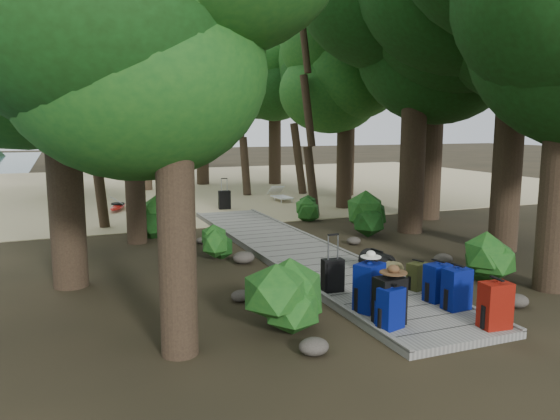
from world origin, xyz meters
name	(u,v)px	position (x,y,z in m)	size (l,w,h in m)	color
ground	(314,264)	(0.00, 0.00, 0.00)	(120.00, 120.00, 0.00)	#312818
sand_beach	(174,187)	(0.00, 16.00, 0.01)	(40.00, 22.00, 0.02)	tan
boardwalk	(296,251)	(0.00, 1.00, 0.06)	(2.00, 12.00, 0.12)	gray
backpack_left_a	(391,306)	(-0.76, -4.18, 0.46)	(0.36, 0.25, 0.67)	navy
backpack_left_b	(390,298)	(-0.69, -4.03, 0.52)	(0.43, 0.30, 0.79)	black
backpack_left_c	(369,285)	(-0.66, -3.40, 0.55)	(0.46, 0.33, 0.85)	navy
backpack_right_a	(495,303)	(0.65, -4.72, 0.50)	(0.42, 0.30, 0.75)	maroon
backpack_right_b	(457,287)	(0.68, -3.86, 0.49)	(0.41, 0.29, 0.74)	navy
backpack_right_c	(437,280)	(0.66, -3.40, 0.47)	(0.41, 0.29, 0.70)	navy
backpack_right_d	(418,275)	(0.75, -2.73, 0.39)	(0.35, 0.25, 0.53)	#393A19
duffel_right_khaki	(387,269)	(0.65, -1.90, 0.30)	(0.35, 0.53, 0.35)	olive
duffel_right_black	(377,262)	(0.68, -1.48, 0.33)	(0.42, 0.67, 0.42)	black
suitcase_on_boardwalk	(333,275)	(-0.73, -2.29, 0.41)	(0.38, 0.21, 0.58)	black
lone_suitcase_on_sand	(224,200)	(0.33, 8.21, 0.35)	(0.42, 0.24, 0.66)	black
hat_brown	(393,269)	(-0.66, -4.07, 0.97)	(0.40, 0.40, 0.12)	#51351E
hat_white	(371,254)	(-0.60, -3.34, 1.03)	(0.33, 0.33, 0.11)	silver
kayak	(118,205)	(-3.27, 9.37, 0.19)	(0.74, 3.36, 0.34)	#B1140F
sun_lounger	(282,194)	(3.00, 9.28, 0.30)	(0.55, 1.71, 0.55)	silver
tree_right_b	(515,44)	(4.83, -0.53, 4.87)	(5.45, 5.45, 9.74)	black
tree_right_c	(416,52)	(4.08, 2.23, 4.98)	(5.76, 5.76, 9.96)	black
tree_right_d	(434,31)	(5.94, 3.95, 5.92)	(6.45, 6.45, 11.83)	black
tree_right_e	(346,96)	(4.49, 6.94, 4.04)	(4.48, 4.48, 8.07)	black
tree_right_f	(348,80)	(6.31, 10.11, 4.90)	(5.49, 5.49, 9.80)	black
tree_left_a	(172,83)	(-3.72, -3.66, 3.55)	(4.26, 4.26, 7.10)	black
tree_left_b	(56,35)	(-5.01, 0.19, 4.60)	(5.12, 5.12, 9.21)	black
tree_left_c	(132,101)	(-3.34, 3.65, 3.63)	(4.17, 4.17, 7.26)	black
tree_back_a	(143,102)	(-1.44, 15.21, 4.04)	(4.67, 4.67, 8.08)	black
tree_back_b	(201,96)	(1.61, 16.60, 4.43)	(4.96, 4.96, 8.86)	black
tree_back_c	(275,95)	(5.09, 15.42, 4.48)	(4.98, 4.98, 8.97)	black
tree_back_d	(51,90)	(-5.29, 15.14, 4.48)	(5.37, 5.37, 8.95)	black
palm_right_a	(316,111)	(2.84, 5.88, 3.48)	(4.08, 4.08, 6.95)	#13380F
palm_right_b	(300,87)	(4.74, 11.49, 4.65)	(4.82, 4.82, 9.30)	#13380F
palm_right_c	(250,107)	(2.58, 11.86, 3.75)	(4.72, 4.72, 7.51)	#13380F
palm_left_a	(91,116)	(-4.19, 6.10, 3.28)	(4.12, 4.12, 6.56)	#13380F
rock_left_a	(314,346)	(-2.07, -4.35, 0.11)	(0.41, 0.37, 0.23)	#4C473F
rock_left_b	(241,296)	(-2.29, -1.87, 0.10)	(0.36, 0.32, 0.20)	#4C473F
rock_left_c	(244,257)	(-1.43, 0.60, 0.13)	(0.49, 0.44, 0.27)	#4C473F
rock_left_d	(202,240)	(-1.81, 2.92, 0.08)	(0.30, 0.27, 0.17)	#4C473F
rock_right_a	(517,301)	(1.92, -3.89, 0.11)	(0.41, 0.37, 0.22)	#4C473F
rock_right_b	(443,259)	(2.62, -1.10, 0.12)	(0.43, 0.38, 0.23)	#4C473F
rock_right_c	(354,241)	(1.77, 1.37, 0.10)	(0.36, 0.33, 0.20)	#4C473F
shrub_left_a	(285,297)	(-2.10, -3.43, 0.53)	(1.17, 1.17, 1.05)	#164B18
shrub_left_b	(215,244)	(-1.92, 1.22, 0.36)	(0.79, 0.79, 0.71)	#164B18
shrub_left_c	(156,217)	(-2.77, 4.07, 0.57)	(1.26, 1.26, 1.14)	#164B18
shrub_right_a	(482,260)	(2.41, -2.51, 0.45)	(1.00, 1.00, 0.90)	#164B18
shrub_right_b	(371,215)	(2.78, 2.19, 0.59)	(1.31, 1.31, 1.18)	#164B18
shrub_right_c	(307,208)	(2.18, 5.11, 0.38)	(0.85, 0.85, 0.76)	#164B18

